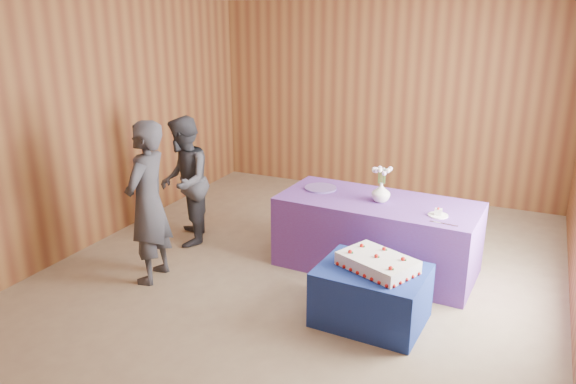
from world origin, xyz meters
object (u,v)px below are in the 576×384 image
Objects in this scene: serving_table at (377,235)px; sheet_cake at (377,263)px; vase at (381,192)px; cake_table at (371,295)px; guest_right at (184,181)px; guest_left at (148,203)px.

serving_table reaches higher than sheet_cake.
vase is at bearing 128.88° from sheet_cake.
serving_table reaches higher than cake_table.
serving_table is 2.23m from guest_right.
cake_table is at bearing 42.53° from guest_right.
serving_table is 2.33m from guest_left.
serving_table is at bearing 107.25° from cake_table.
guest_left is at bearing -152.29° from sheet_cake.
guest_right reaches higher than sheet_cake.
sheet_cake is 2.28m from guest_left.
serving_table is at bearing 129.93° from sheet_cake.
sheet_cake is 2.60m from guest_right.
guest_right is at bearing 165.41° from cake_table.
vase is 0.12× the size of guest_left.
sheet_cake is (0.03, 0.02, 0.31)m from cake_table.
guest_right is (-0.21, 0.92, -0.07)m from guest_left.
vase is (0.03, -0.02, 0.47)m from serving_table.
vase is (-0.23, 1.01, 0.60)m from cake_table.
vase is at bearing 66.19° from guest_right.
sheet_cake is at bearing -75.15° from vase.
cake_table is 1.20m from vase.
serving_table is at bearing 111.71° from guest_left.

